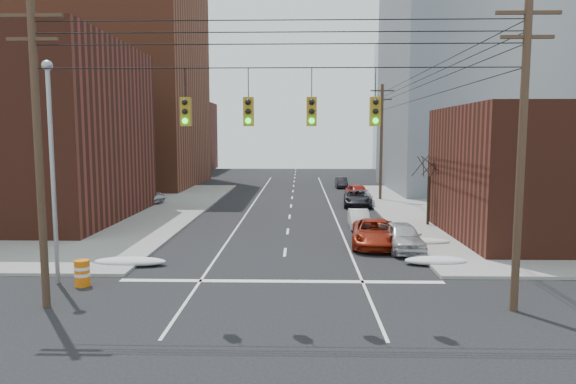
{
  "coord_description": "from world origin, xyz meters",
  "views": [
    {
      "loc": [
        0.81,
        -15.04,
        6.31
      ],
      "look_at": [
        0.11,
        14.42,
        3.0
      ],
      "focal_mm": 32.0,
      "sensor_mm": 36.0,
      "label": 1
    }
  ],
  "objects_px": {
    "lot_car_c": "(61,207)",
    "construction_barrel": "(82,273)",
    "lot_car_b": "(139,195)",
    "parked_car_c": "(357,198)",
    "parked_car_b": "(359,219)",
    "parked_car_e": "(358,192)",
    "lot_car_a": "(66,214)",
    "red_pickup": "(374,233)",
    "parked_car_d": "(363,199)",
    "parked_car_f": "(341,183)",
    "parked_car_a": "(402,237)",
    "lot_car_d": "(57,202)"
  },
  "relations": [
    {
      "from": "parked_car_f",
      "to": "parked_car_b",
      "type": "bearing_deg",
      "value": -92.24
    },
    {
      "from": "parked_car_a",
      "to": "lot_car_d",
      "type": "relative_size",
      "value": 1.15
    },
    {
      "from": "lot_car_d",
      "to": "parked_car_c",
      "type": "bearing_deg",
      "value": -58.8
    },
    {
      "from": "lot_car_a",
      "to": "parked_car_b",
      "type": "bearing_deg",
      "value": -93.54
    },
    {
      "from": "parked_car_d",
      "to": "parked_car_e",
      "type": "height_order",
      "value": "parked_car_e"
    },
    {
      "from": "parked_car_d",
      "to": "lot_car_c",
      "type": "xyz_separation_m",
      "value": [
        -23.52,
        -7.77,
        0.31
      ]
    },
    {
      "from": "parked_car_a",
      "to": "lot_car_c",
      "type": "height_order",
      "value": "lot_car_c"
    },
    {
      "from": "lot_car_b",
      "to": "lot_car_c",
      "type": "distance_m",
      "value": 8.86
    },
    {
      "from": "parked_car_a",
      "to": "parked_car_d",
      "type": "relative_size",
      "value": 1.06
    },
    {
      "from": "parked_car_a",
      "to": "lot_car_c",
      "type": "xyz_separation_m",
      "value": [
        -23.52,
        9.98,
        0.16
      ]
    },
    {
      "from": "construction_barrel",
      "to": "lot_car_d",
      "type": "bearing_deg",
      "value": 117.85
    },
    {
      "from": "parked_car_e",
      "to": "lot_car_b",
      "type": "bearing_deg",
      "value": -177.51
    },
    {
      "from": "parked_car_d",
      "to": "lot_car_b",
      "type": "bearing_deg",
      "value": 179.69
    },
    {
      "from": "parked_car_f",
      "to": "lot_car_d",
      "type": "relative_size",
      "value": 0.97
    },
    {
      "from": "parked_car_d",
      "to": "lot_car_c",
      "type": "bearing_deg",
      "value": -160.79
    },
    {
      "from": "parked_car_c",
      "to": "parked_car_a",
      "type": "bearing_deg",
      "value": -83.53
    },
    {
      "from": "parked_car_e",
      "to": "lot_car_c",
      "type": "bearing_deg",
      "value": -161.02
    },
    {
      "from": "parked_car_b",
      "to": "construction_barrel",
      "type": "bearing_deg",
      "value": -132.34
    },
    {
      "from": "parked_car_a",
      "to": "parked_car_f",
      "type": "bearing_deg",
      "value": 88.81
    },
    {
      "from": "lot_car_d",
      "to": "parked_car_a",
      "type": "bearing_deg",
      "value": -95.59
    },
    {
      "from": "parked_car_d",
      "to": "parked_car_f",
      "type": "height_order",
      "value": "parked_car_f"
    },
    {
      "from": "lot_car_c",
      "to": "parked_car_b",
      "type": "bearing_deg",
      "value": -93.01
    },
    {
      "from": "red_pickup",
      "to": "lot_car_b",
      "type": "bearing_deg",
      "value": 144.11
    },
    {
      "from": "lot_car_b",
      "to": "construction_barrel",
      "type": "height_order",
      "value": "lot_car_b"
    },
    {
      "from": "parked_car_c",
      "to": "parked_car_b",
      "type": "bearing_deg",
      "value": -91.08
    },
    {
      "from": "parked_car_a",
      "to": "lot_car_b",
      "type": "relative_size",
      "value": 0.91
    },
    {
      "from": "parked_car_b",
      "to": "lot_car_a",
      "type": "xyz_separation_m",
      "value": [
        -20.27,
        0.49,
        0.21
      ]
    },
    {
      "from": "red_pickup",
      "to": "lot_car_d",
      "type": "xyz_separation_m",
      "value": [
        -24.01,
        12.14,
        0.07
      ]
    },
    {
      "from": "construction_barrel",
      "to": "parked_car_e",
      "type": "bearing_deg",
      "value": 63.0
    },
    {
      "from": "parked_car_c",
      "to": "parked_car_e",
      "type": "distance_m",
      "value": 4.59
    },
    {
      "from": "parked_car_f",
      "to": "parked_car_c",
      "type": "bearing_deg",
      "value": -89.75
    },
    {
      "from": "lot_car_b",
      "to": "construction_barrel",
      "type": "relative_size",
      "value": 4.48
    },
    {
      "from": "lot_car_a",
      "to": "lot_car_b",
      "type": "height_order",
      "value": "lot_car_b"
    },
    {
      "from": "parked_car_b",
      "to": "construction_barrel",
      "type": "relative_size",
      "value": 3.39
    },
    {
      "from": "lot_car_c",
      "to": "construction_barrel",
      "type": "distance_m",
      "value": 19.13
    },
    {
      "from": "parked_car_d",
      "to": "lot_car_d",
      "type": "distance_m",
      "value": 25.77
    },
    {
      "from": "parked_car_a",
      "to": "parked_car_b",
      "type": "bearing_deg",
      "value": 100.89
    },
    {
      "from": "parked_car_a",
      "to": "lot_car_b",
      "type": "bearing_deg",
      "value": 135.6
    },
    {
      "from": "red_pickup",
      "to": "parked_car_b",
      "type": "xyz_separation_m",
      "value": [
        -0.23,
        5.67,
        -0.13
      ]
    },
    {
      "from": "parked_car_c",
      "to": "construction_barrel",
      "type": "height_order",
      "value": "parked_car_c"
    },
    {
      "from": "red_pickup",
      "to": "parked_car_d",
      "type": "height_order",
      "value": "red_pickup"
    },
    {
      "from": "parked_car_e",
      "to": "construction_barrel",
      "type": "height_order",
      "value": "parked_car_e"
    },
    {
      "from": "lot_car_b",
      "to": "parked_car_e",
      "type": "bearing_deg",
      "value": -59.63
    },
    {
      "from": "red_pickup",
      "to": "parked_car_a",
      "type": "distance_m",
      "value": 1.76
    },
    {
      "from": "lot_car_a",
      "to": "parked_car_c",
      "type": "bearing_deg",
      "value": -67.03
    },
    {
      "from": "parked_car_d",
      "to": "lot_car_b",
      "type": "relative_size",
      "value": 0.86
    },
    {
      "from": "red_pickup",
      "to": "parked_car_e",
      "type": "distance_m",
      "value": 20.76
    },
    {
      "from": "parked_car_c",
      "to": "parked_car_f",
      "type": "relative_size",
      "value": 1.35
    },
    {
      "from": "parked_car_c",
      "to": "construction_barrel",
      "type": "bearing_deg",
      "value": -115.57
    },
    {
      "from": "red_pickup",
      "to": "lot_car_c",
      "type": "distance_m",
      "value": 23.86
    }
  ]
}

